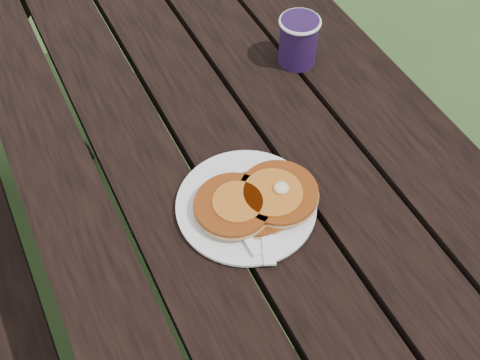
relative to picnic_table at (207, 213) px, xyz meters
name	(u,v)px	position (x,y,z in m)	size (l,w,h in m)	color
ground	(212,284)	(0.00, 0.00, -0.37)	(60.00, 60.00, 0.00)	#304A1F
picnic_table	(207,213)	(0.00, 0.00, 0.00)	(1.36, 1.80, 0.75)	black
plate	(246,206)	(-0.03, -0.27, 0.39)	(0.24, 0.24, 0.01)	white
pancake_stack	(257,200)	(-0.01, -0.28, 0.41)	(0.22, 0.15, 0.04)	#8B3B0F
knife	(266,218)	(-0.01, -0.31, 0.39)	(0.02, 0.18, 0.01)	white
fork	(242,229)	(-0.06, -0.31, 0.40)	(0.03, 0.16, 0.01)	white
coffee_cup	(298,38)	(0.24, 0.03, 0.44)	(0.09, 0.09, 0.11)	#251139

